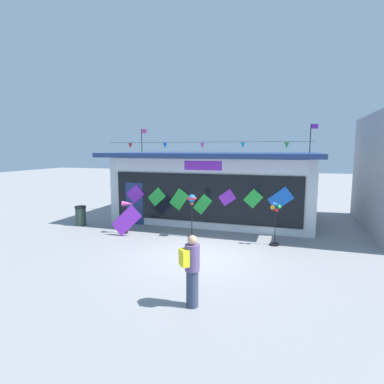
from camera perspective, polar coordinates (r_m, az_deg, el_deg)
name	(u,v)px	position (r m, az deg, el deg)	size (l,w,h in m)	color
ground_plane	(201,255)	(10.90, 1.61, -11.33)	(80.00, 80.00, 0.00)	gray
kite_shop_building	(218,184)	(16.58, 4.78, 1.39)	(9.82, 6.91, 4.76)	silver
wind_spinner_far_left	(127,211)	(13.57, -11.84, -3.43)	(0.68, 0.38, 1.40)	black
wind_spinner_left	(192,204)	(12.63, -0.03, -2.12)	(0.31, 0.31, 1.77)	black
wind_spinner_center_left	(275,219)	(12.03, 14.95, -4.76)	(0.38, 0.36, 1.65)	black
person_near_camera	(192,269)	(7.27, -0.08, -13.91)	(0.46, 0.46, 1.68)	#333D56
trash_bin	(81,216)	(15.69, -19.60, -4.07)	(0.52, 0.52, 0.91)	#2D4238
display_kite_on_ground	(126,220)	(13.24, -11.84, -5.08)	(0.66, 0.03, 1.21)	purple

